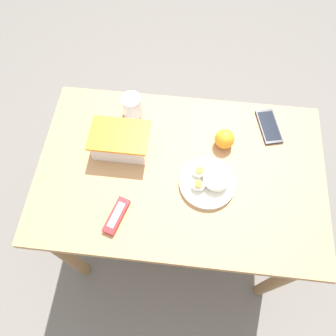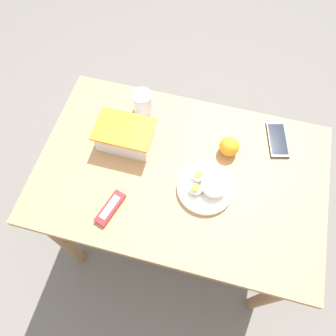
{
  "view_description": "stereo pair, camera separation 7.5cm",
  "coord_description": "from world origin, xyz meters",
  "px_view_note": "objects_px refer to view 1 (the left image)",
  "views": [
    {
      "loc": [
        0.01,
        -0.51,
        1.78
      ],
      "look_at": [
        -0.04,
        -0.01,
        0.78
      ],
      "focal_mm": 35.0,
      "sensor_mm": 36.0,
      "label": 1
    },
    {
      "loc": [
        0.09,
        -0.5,
        1.78
      ],
      "look_at": [
        -0.04,
        -0.01,
        0.78
      ],
      "focal_mm": 35.0,
      "sensor_mm": 36.0,
      "label": 2
    }
  ],
  "objects_px": {
    "cell_phone": "(269,126)",
    "candy_bar": "(116,216)",
    "drinking_glass": "(132,106)",
    "food_container": "(121,142)",
    "orange_fruit": "(224,139)",
    "rice_plate": "(209,182)"
  },
  "relations": [
    {
      "from": "orange_fruit",
      "to": "candy_bar",
      "type": "distance_m",
      "value": 0.46
    },
    {
      "from": "drinking_glass",
      "to": "food_container",
      "type": "bearing_deg",
      "value": -96.25
    },
    {
      "from": "food_container",
      "to": "drinking_glass",
      "type": "bearing_deg",
      "value": 83.75
    },
    {
      "from": "food_container",
      "to": "drinking_glass",
      "type": "height_order",
      "value": "drinking_glass"
    },
    {
      "from": "rice_plate",
      "to": "cell_phone",
      "type": "distance_m",
      "value": 0.34
    },
    {
      "from": "orange_fruit",
      "to": "rice_plate",
      "type": "distance_m",
      "value": 0.17
    },
    {
      "from": "food_container",
      "to": "orange_fruit",
      "type": "height_order",
      "value": "food_container"
    },
    {
      "from": "rice_plate",
      "to": "drinking_glass",
      "type": "relative_size",
      "value": 2.08
    },
    {
      "from": "cell_phone",
      "to": "orange_fruit",
      "type": "bearing_deg",
      "value": -150.94
    },
    {
      "from": "cell_phone",
      "to": "drinking_glass",
      "type": "xyz_separation_m",
      "value": [
        -0.52,
        0.01,
        0.04
      ]
    },
    {
      "from": "candy_bar",
      "to": "orange_fruit",
      "type": "bearing_deg",
      "value": 43.11
    },
    {
      "from": "orange_fruit",
      "to": "cell_phone",
      "type": "relative_size",
      "value": 0.43
    },
    {
      "from": "rice_plate",
      "to": "cell_phone",
      "type": "xyz_separation_m",
      "value": [
        0.21,
        0.26,
        -0.02
      ]
    },
    {
      "from": "candy_bar",
      "to": "cell_phone",
      "type": "bearing_deg",
      "value": 38.99
    },
    {
      "from": "cell_phone",
      "to": "candy_bar",
      "type": "bearing_deg",
      "value": -141.01
    },
    {
      "from": "rice_plate",
      "to": "cell_phone",
      "type": "height_order",
      "value": "rice_plate"
    },
    {
      "from": "rice_plate",
      "to": "orange_fruit",
      "type": "bearing_deg",
      "value": 74.94
    },
    {
      "from": "orange_fruit",
      "to": "drinking_glass",
      "type": "bearing_deg",
      "value": 164.12
    },
    {
      "from": "candy_bar",
      "to": "drinking_glass",
      "type": "bearing_deg",
      "value": 91.56
    },
    {
      "from": "orange_fruit",
      "to": "food_container",
      "type": "bearing_deg",
      "value": -171.38
    },
    {
      "from": "food_container",
      "to": "drinking_glass",
      "type": "distance_m",
      "value": 0.16
    },
    {
      "from": "candy_bar",
      "to": "drinking_glass",
      "type": "height_order",
      "value": "drinking_glass"
    }
  ]
}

